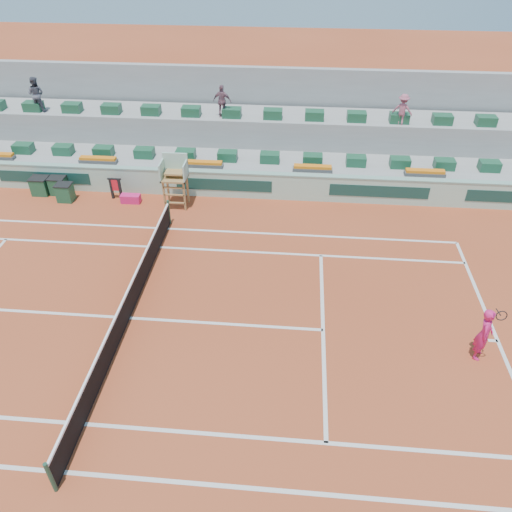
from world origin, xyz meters
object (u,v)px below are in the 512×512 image
object	(u,v)px
tennis_player	(484,334)
umpire_chair	(175,174)
player_bag	(131,199)
drink_cooler_a	(65,192)

from	to	relation	value
tennis_player	umpire_chair	bearing A→B (deg)	143.52
player_bag	drink_cooler_a	xyz separation A→B (m)	(-3.00, -0.09, 0.23)
umpire_chair	tennis_player	bearing A→B (deg)	-36.48
umpire_chair	player_bag	bearing A→B (deg)	179.43
tennis_player	player_bag	bearing A→B (deg)	148.22
drink_cooler_a	tennis_player	bearing A→B (deg)	-26.54
player_bag	umpire_chair	size ratio (longest dim) A/B	0.36
player_bag	tennis_player	bearing A→B (deg)	-31.78
player_bag	umpire_chair	world-z (taller)	umpire_chair
player_bag	tennis_player	distance (m)	15.57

